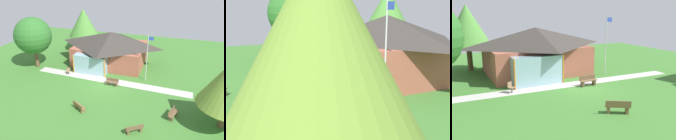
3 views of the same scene
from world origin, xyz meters
The scene contains 8 objects.
ground_plane centered at (0.00, 0.00, 0.00)m, with size 44.00×44.00×0.00m, color #3D752D.
pavilion centered at (-1.55, 6.39, 2.33)m, with size 10.30×8.62×4.48m.
footpath centered at (0.00, 1.21, 0.01)m, with size 19.19×1.30×0.03m, color #BCB7B2.
flagpole centered at (4.19, 2.75, 3.08)m, with size 0.64×0.08×5.58m.
bench_rear_near_path centered at (0.70, 0.36, 0.40)m, with size 1.51×0.47×0.84m.
bench_front_center centered at (-0.77, -5.25, 0.40)m, with size 1.51×1.15×0.84m.
patio_chair_west centered at (-5.45, 1.36, 0.42)m, with size 0.61×0.61×0.86m.
tree_behind_pavilion_left centered at (-7.29, 10.36, 4.53)m, with size 4.75×4.75×6.69m.
Camera 3 is at (-9.80, -15.87, 5.93)m, focal length 38.93 mm.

